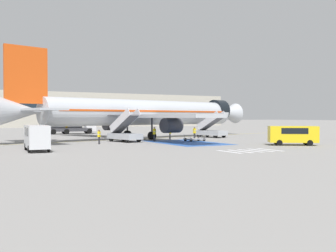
% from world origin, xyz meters
% --- Properties ---
extents(ground_plane, '(600.00, 600.00, 0.00)m').
position_xyz_m(ground_plane, '(0.00, 0.00, 0.00)').
color(ground_plane, gray).
extents(apron_leadline_yellow, '(74.04, 17.94, 0.01)m').
position_xyz_m(apron_leadline_yellow, '(-0.71, 0.95, 0.00)').
color(apron_leadline_yellow, gold).
rests_on(apron_leadline_yellow, ground_plane).
extents(apron_stand_patch_blue, '(6.75, 11.94, 0.01)m').
position_xyz_m(apron_stand_patch_blue, '(-0.71, -9.93, 0.00)').
color(apron_stand_patch_blue, '#2856A8').
rests_on(apron_stand_patch_blue, ground_plane).
extents(apron_walkway_bar_0, '(0.44, 3.60, 0.01)m').
position_xyz_m(apron_walkway_bar_0, '(-3.71, -22.67, 0.00)').
color(apron_walkway_bar_0, silver).
rests_on(apron_walkway_bar_0, ground_plane).
extents(apron_walkway_bar_1, '(0.44, 3.60, 0.01)m').
position_xyz_m(apron_walkway_bar_1, '(-2.51, -22.67, 0.00)').
color(apron_walkway_bar_1, silver).
rests_on(apron_walkway_bar_1, ground_plane).
extents(apron_walkway_bar_2, '(0.44, 3.60, 0.01)m').
position_xyz_m(apron_walkway_bar_2, '(-1.31, -22.67, 0.00)').
color(apron_walkway_bar_2, silver).
rests_on(apron_walkway_bar_2, ground_plane).
extents(apron_walkway_bar_3, '(0.44, 3.60, 0.01)m').
position_xyz_m(apron_walkway_bar_3, '(-0.11, -22.67, 0.00)').
color(apron_walkway_bar_3, silver).
rests_on(apron_walkway_bar_3, ground_plane).
extents(apron_walkway_bar_4, '(0.44, 3.60, 0.01)m').
position_xyz_m(apron_walkway_bar_4, '(1.09, -22.67, 0.00)').
color(apron_walkway_bar_4, silver).
rests_on(apron_walkway_bar_4, ground_plane).
extents(airliner, '(41.13, 33.10, 11.29)m').
position_xyz_m(airliner, '(-1.39, 0.79, 3.77)').
color(airliner, '#B7BCC4').
rests_on(airliner, ground_plane).
extents(boarding_stairs_forward, '(3.26, 5.53, 4.04)m').
position_xyz_m(boarding_stairs_forward, '(8.89, -1.22, 0.99)').
color(boarding_stairs_forward, '#ADB2BA').
rests_on(boarding_stairs_forward, ground_plane).
extents(boarding_stairs_aft, '(3.26, 5.53, 4.23)m').
position_xyz_m(boarding_stairs_aft, '(-6.72, -4.96, 1.02)').
color(boarding_stairs_aft, '#ADB2BA').
rests_on(boarding_stairs_aft, ground_plane).
extents(fuel_tanker, '(9.30, 3.04, 3.41)m').
position_xyz_m(fuel_tanker, '(-7.16, 21.18, 1.72)').
color(fuel_tanker, '#38383D').
rests_on(fuel_tanker, ground_plane).
extents(service_van_1, '(5.36, 4.40, 2.11)m').
position_xyz_m(service_van_1, '(7.46, -19.32, 1.27)').
color(service_van_1, yellow).
rests_on(service_van_1, ground_plane).
extents(service_van_2, '(2.01, 5.11, 2.36)m').
position_xyz_m(service_van_2, '(-18.78, -13.82, 1.40)').
color(service_van_2, silver).
rests_on(service_van_2, ground_plane).
extents(baggage_cart, '(2.69, 1.67, 0.87)m').
position_xyz_m(baggage_cart, '(1.90, -7.81, 0.26)').
color(baggage_cart, gray).
rests_on(baggage_cart, ground_plane).
extents(ground_crew_0, '(0.48, 0.44, 1.87)m').
position_xyz_m(ground_crew_0, '(-3.16, -6.26, 1.09)').
color(ground_crew_0, '#2D2D33').
rests_on(ground_crew_0, ground_plane).
extents(ground_crew_1, '(0.45, 0.48, 1.68)m').
position_xyz_m(ground_crew_1, '(-10.88, -7.63, 0.96)').
color(ground_crew_1, '#2D2D33').
rests_on(ground_crew_1, ground_plane).
extents(ground_crew_2, '(0.32, 0.47, 1.72)m').
position_xyz_m(ground_crew_2, '(0.75, -3.15, 0.99)').
color(ground_crew_2, '#2D2D33').
rests_on(ground_crew_2, ground_plane).
extents(ground_crew_3, '(0.48, 0.36, 1.74)m').
position_xyz_m(ground_crew_3, '(4.01, -4.32, 1.00)').
color(ground_crew_3, '#2D2D33').
rests_on(ground_crew_3, ground_plane).
extents(terminal_building, '(128.92, 12.10, 10.92)m').
position_xyz_m(terminal_building, '(-2.31, 76.77, 5.46)').
color(terminal_building, '#B2AD9E').
rests_on(terminal_building, ground_plane).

